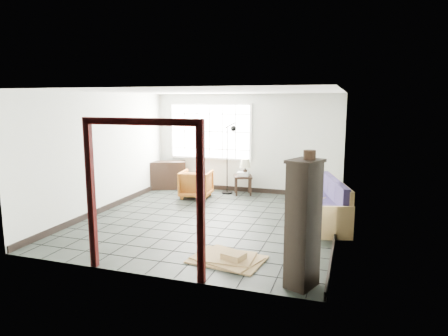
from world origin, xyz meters
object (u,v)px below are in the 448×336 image
(futon_sofa, at_px, (324,207))
(armchair, at_px, (196,183))
(side_table, at_px, (243,179))
(tall_shelf, at_px, (303,223))

(futon_sofa, distance_m, armchair, 3.45)
(armchair, xyz_separation_m, side_table, (1.04, 0.68, 0.03))
(futon_sofa, distance_m, side_table, 2.89)
(futon_sofa, relative_size, armchair, 2.83)
(futon_sofa, distance_m, tall_shelf, 2.97)
(side_table, distance_m, tall_shelf, 5.27)
(tall_shelf, bearing_deg, armchair, 149.61)
(armchair, distance_m, side_table, 1.24)
(armchair, xyz_separation_m, tall_shelf, (3.17, -4.12, 0.48))
(armchair, relative_size, tall_shelf, 0.45)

